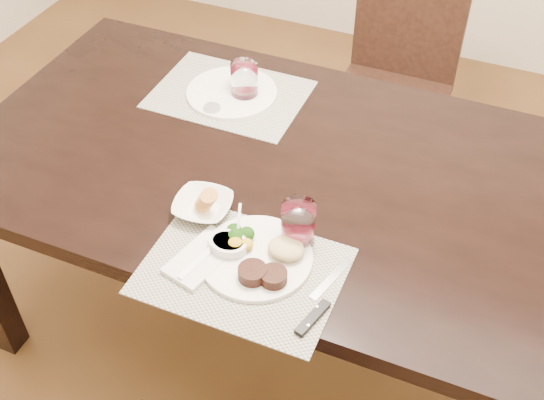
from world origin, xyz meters
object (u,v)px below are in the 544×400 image
at_px(cracker_bowl, 203,206).
at_px(far_plate, 232,93).
at_px(steak_knife, 317,308).
at_px(dinner_plate, 260,257).
at_px(chair_far, 396,74).
at_px(wine_glass_near, 298,225).

height_order(cracker_bowl, far_plate, cracker_bowl).
distance_m(steak_knife, cracker_bowl, 0.41).
height_order(dinner_plate, steak_knife, dinner_plate).
bearing_deg(chair_far, far_plate, -117.76).
bearing_deg(steak_knife, wine_glass_near, 138.54).
distance_m(chair_far, far_plate, 0.83).
height_order(dinner_plate, far_plate, dinner_plate).
bearing_deg(steak_knife, far_plate, 143.52).
bearing_deg(chair_far, steak_knife, -83.22).
bearing_deg(dinner_plate, chair_far, 92.66).
height_order(dinner_plate, wine_glass_near, wine_glass_near).
xyz_separation_m(chair_far, steak_knife, (0.16, -1.37, 0.26)).
xyz_separation_m(steak_knife, far_plate, (-0.53, 0.67, 0.00)).
bearing_deg(far_plate, dinner_plate, -59.01).
bearing_deg(dinner_plate, far_plate, 124.08).
xyz_separation_m(cracker_bowl, wine_glass_near, (0.26, 0.00, 0.03)).
distance_m(chair_far, wine_glass_near, 1.23).
bearing_deg(chair_far, dinner_plate, -90.44).
relative_size(dinner_plate, cracker_bowl, 1.69).
xyz_separation_m(chair_far, dinner_plate, (-0.01, -1.29, 0.27)).
distance_m(steak_knife, far_plate, 0.86).
distance_m(chair_far, steak_knife, 1.40).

